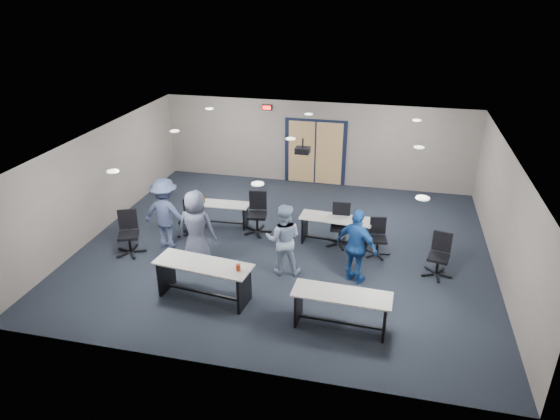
% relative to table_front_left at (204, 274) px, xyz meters
% --- Properties ---
extents(floor, '(10.00, 10.00, 0.00)m').
position_rel_table_front_left_xyz_m(floor, '(1.17, 2.60, -0.57)').
color(floor, black).
rests_on(floor, ground).
extents(back_wall, '(10.00, 0.04, 2.70)m').
position_rel_table_front_left_xyz_m(back_wall, '(1.17, 7.10, 0.78)').
color(back_wall, gray).
rests_on(back_wall, floor).
extents(front_wall, '(10.00, 0.04, 2.70)m').
position_rel_table_front_left_xyz_m(front_wall, '(1.17, -1.90, 0.78)').
color(front_wall, gray).
rests_on(front_wall, floor).
extents(left_wall, '(0.04, 9.00, 2.70)m').
position_rel_table_front_left_xyz_m(left_wall, '(-3.83, 2.60, 0.78)').
color(left_wall, gray).
rests_on(left_wall, floor).
extents(right_wall, '(0.04, 9.00, 2.70)m').
position_rel_table_front_left_xyz_m(right_wall, '(6.17, 2.60, 0.78)').
color(right_wall, gray).
rests_on(right_wall, floor).
extents(ceiling, '(10.00, 9.00, 0.04)m').
position_rel_table_front_left_xyz_m(ceiling, '(1.17, 2.60, 2.13)').
color(ceiling, white).
rests_on(ceiling, back_wall).
extents(double_door, '(2.00, 0.07, 2.20)m').
position_rel_table_front_left_xyz_m(double_door, '(1.17, 7.06, 0.48)').
color(double_door, black).
rests_on(double_door, back_wall).
extents(exit_sign, '(0.32, 0.07, 0.18)m').
position_rel_table_front_left_xyz_m(exit_sign, '(-0.43, 7.04, 1.88)').
color(exit_sign, black).
rests_on(exit_sign, back_wall).
extents(ceiling_projector, '(0.35, 0.32, 0.37)m').
position_rel_table_front_left_xyz_m(ceiling_projector, '(1.47, 3.09, 1.83)').
color(ceiling_projector, black).
rests_on(ceiling_projector, ceiling).
extents(ceiling_can_lights, '(6.24, 5.74, 0.02)m').
position_rel_table_front_left_xyz_m(ceiling_can_lights, '(1.17, 2.85, 2.10)').
color(ceiling_can_lights, white).
rests_on(ceiling_can_lights, ceiling).
extents(table_front_left, '(2.12, 0.92, 0.97)m').
position_rel_table_front_left_xyz_m(table_front_left, '(0.00, 0.00, 0.00)').
color(table_front_left, beige).
rests_on(table_front_left, floor).
extents(table_front_right, '(1.90, 0.70, 0.76)m').
position_rel_table_front_left_xyz_m(table_front_right, '(2.90, -0.34, -0.05)').
color(table_front_right, beige).
rests_on(table_front_right, floor).
extents(table_back_left, '(1.61, 0.61, 0.88)m').
position_rel_table_front_left_xyz_m(table_back_left, '(-0.83, 3.38, -0.13)').
color(table_back_left, beige).
rests_on(table_back_left, floor).
extents(table_back_right, '(1.83, 0.71, 0.73)m').
position_rel_table_front_left_xyz_m(table_back_right, '(2.37, 3.00, -0.07)').
color(table_back_right, beige).
rests_on(table_back_right, floor).
extents(chair_back_a, '(0.61, 0.61, 0.95)m').
position_rel_table_front_left_xyz_m(chair_back_a, '(-1.42, 2.59, -0.10)').
color(chair_back_a, black).
rests_on(chair_back_a, floor).
extents(chair_back_b, '(0.79, 0.79, 1.11)m').
position_rel_table_front_left_xyz_m(chair_back_b, '(0.27, 3.15, -0.02)').
color(chair_back_b, black).
rests_on(chair_back_b, floor).
extents(chair_back_c, '(0.72, 0.72, 1.08)m').
position_rel_table_front_left_xyz_m(chair_back_c, '(2.49, 2.98, -0.03)').
color(chair_back_c, black).
rests_on(chair_back_c, floor).
extents(chair_back_d, '(0.68, 0.68, 0.93)m').
position_rel_table_front_left_xyz_m(chair_back_d, '(3.45, 2.66, -0.11)').
color(chair_back_d, black).
rests_on(chair_back_d, floor).
extents(chair_loose_left, '(0.89, 0.89, 1.08)m').
position_rel_table_front_left_xyz_m(chair_loose_left, '(-2.48, 1.38, -0.03)').
color(chair_loose_left, black).
rests_on(chair_loose_left, floor).
extents(chair_loose_right, '(0.77, 0.77, 1.01)m').
position_rel_table_front_left_xyz_m(chair_loose_right, '(4.82, 2.01, -0.07)').
color(chair_loose_right, black).
rests_on(chair_loose_right, floor).
extents(person_plaid, '(0.90, 0.60, 1.83)m').
position_rel_table_front_left_xyz_m(person_plaid, '(-0.68, 1.34, 0.34)').
color(person_plaid, '#4D536A').
rests_on(person_plaid, floor).
extents(person_lightblue, '(0.89, 0.73, 1.69)m').
position_rel_table_front_left_xyz_m(person_lightblue, '(1.38, 1.39, 0.27)').
color(person_lightblue, '#A4BCD9').
rests_on(person_lightblue, floor).
extents(person_navy, '(1.10, 0.86, 1.74)m').
position_rel_table_front_left_xyz_m(person_navy, '(3.02, 1.37, 0.30)').
color(person_navy, '#1C4C9B').
rests_on(person_navy, floor).
extents(person_back, '(1.21, 0.73, 1.83)m').
position_rel_table_front_left_xyz_m(person_back, '(-1.71, 1.92, 0.34)').
color(person_back, '#3E4B70').
rests_on(person_back, floor).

